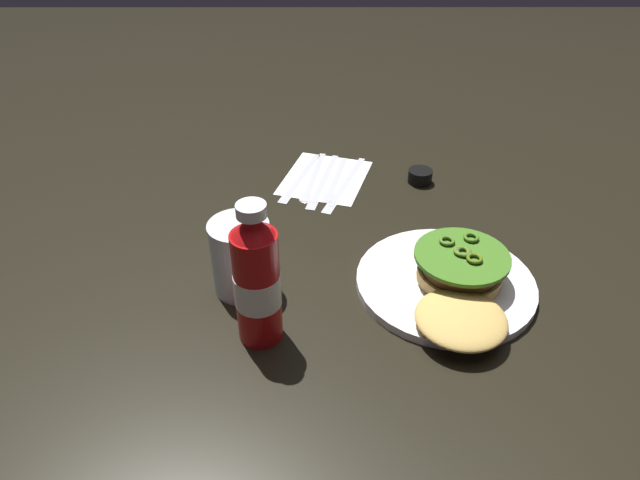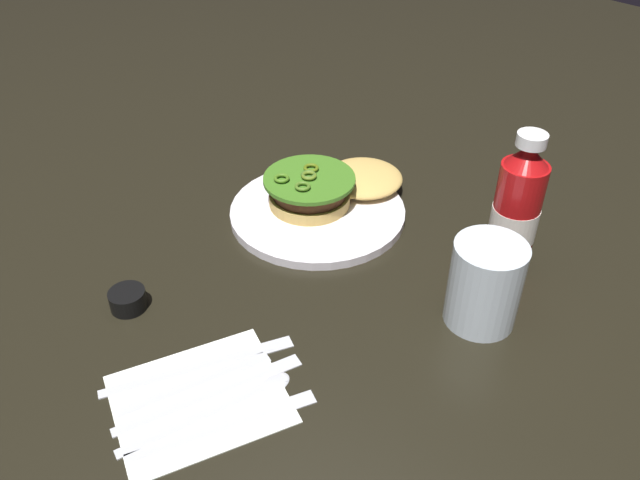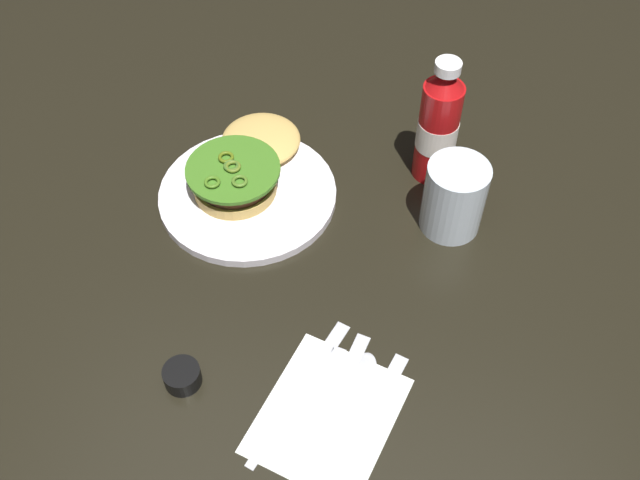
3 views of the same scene
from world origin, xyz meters
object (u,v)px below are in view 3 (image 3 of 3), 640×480
Objects in this scene: table_knife at (336,395)px; fork_utensil at (317,393)px; butter_knife at (306,381)px; napkin at (328,415)px; steak_knife at (372,412)px; dinner_plate at (248,194)px; spoon_utensil at (353,400)px; burger_sandwich at (244,164)px; condiment_cup at (182,376)px; ketchup_bottle at (438,127)px; water_glass at (454,197)px.

fork_utensil is at bearing 94.14° from table_knife.
fork_utensil is 0.02m from butter_knife.
napkin is at bearing -144.52° from fork_utensil.
steak_knife is at bearing -77.40° from napkin.
dinner_plate is 0.36m from spoon_utensil.
burger_sandwich is 1.16× the size of steak_knife.
fork_utensil is (-0.34, -0.17, -0.03)m from burger_sandwich.
spoon_utensil is (0.01, -0.21, -0.01)m from condiment_cup.
steak_knife is at bearing -107.87° from butter_knife.
fork_utensil is at bearing 165.05° from ketchup_bottle.
burger_sandwich reaches higher than spoon_utensil.
water_glass is at bearing -12.94° from steak_knife.
table_knife is at bearing -13.64° from napkin.
ketchup_bottle is 1.85× the size of water_glass.
fork_utensil is at bearing -86.76° from condiment_cup.
water_glass is (-0.04, -0.31, 0.02)m from burger_sandwich.
condiment_cup is 0.24× the size of spoon_utensil.
ketchup_bottle is at bearing -11.80° from table_knife.
dinner_plate is 0.39m from steak_knife.
spoon_utensil is 0.92× the size of table_knife.
napkin is 0.91× the size of spoon_utensil.
steak_knife is at bearing -115.45° from spoon_utensil.
dinner_plate reaches higher than napkin.
burger_sandwich is 0.31m from water_glass.
dinner_plate reaches higher than steak_knife.
ketchup_bottle reaches higher than table_knife.
water_glass is 0.52× the size of table_knife.
table_knife reaches higher than napkin.
steak_knife is (0.01, -0.05, 0.00)m from napkin.
table_knife is (0.01, 0.04, 0.00)m from steak_knife.
dinner_plate is 1.35× the size of spoon_utensil.
butter_knife is (0.01, 0.02, 0.00)m from fork_utensil.
table_knife is at bearing -150.19° from burger_sandwich.
condiment_cup is 0.22× the size of butter_knife.
water_glass is 0.63× the size of fork_utensil.
dinner_plate is 1.28× the size of ketchup_bottle.
condiment_cup is at bearing -179.22° from burger_sandwich.
ketchup_bottle is 1.16× the size of napkin.
napkin is 0.83× the size of butter_knife.
napkin is at bearing -152.79° from burger_sandwich.
butter_knife is (-0.29, -0.14, -0.00)m from dinner_plate.
fork_utensil is at bearing -152.50° from dinner_plate.
table_knife is 0.04m from butter_knife.
napkin is 0.05m from steak_knife.
ketchup_bottle is 1.05× the size of steak_knife.
ketchup_bottle is 1.17× the size of fork_utensil.
table_knife is (0.00, 0.02, 0.00)m from spoon_utensil.
spoon_utensil is at bearing -98.51° from table_knife.
condiment_cup is 0.18m from napkin.
water_glass is at bearing -21.34° from table_knife.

